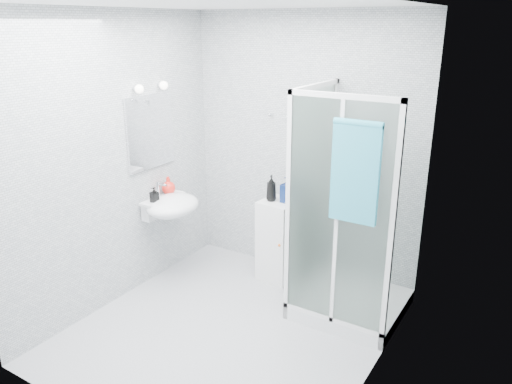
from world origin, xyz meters
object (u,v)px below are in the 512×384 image
Objects in this scene: shampoo_bottle_a at (271,188)px; shampoo_bottle_b at (288,189)px; hand_towel at (355,170)px; wall_basin at (171,206)px; storage_cabinet at (279,240)px; soap_dispenser_black at (154,195)px; shower_enclosure at (341,267)px; soap_dispenser_orange at (168,185)px.

shampoo_bottle_b is at bearing 17.15° from shampoo_bottle_a.
shampoo_bottle_b is (-0.92, 0.70, -0.51)m from hand_towel.
wall_basin is 0.68× the size of storage_cabinet.
shampoo_bottle_a is (0.80, 0.57, 0.16)m from wall_basin.
shampoo_bottle_a is at bearing -162.85° from shampoo_bottle_b.
storage_cabinet is 3.11× the size of shampoo_bottle_b.
shampoo_bottle_b is 1.27m from soap_dispenser_black.
shower_enclosure is 1.86m from soap_dispenser_orange.
shower_enclosure is at bearing -13.56° from storage_cabinet.
shampoo_bottle_b is (0.08, 0.03, 0.55)m from storage_cabinet.
shower_enclosure reaches higher than wall_basin.
soap_dispenser_orange reaches higher than soap_dispenser_black.
storage_cabinet is 3.20× the size of shampoo_bottle_a.
storage_cabinet is (-0.78, 0.27, -0.03)m from shower_enclosure.
soap_dispenser_black is (0.06, -0.27, -0.01)m from soap_dispenser_orange.
hand_towel is at bearing 1.76° from soap_dispenser_black.
wall_basin is 2.11× the size of shampoo_bottle_b.
hand_towel reaches higher than soap_dispenser_black.
hand_towel reaches higher than wall_basin.
shower_enclosure is at bearing 6.25° from soap_dispenser_orange.
shower_enclosure reaches higher than hand_towel.
wall_basin reaches higher than storage_cabinet.
shower_enclosure is 1.72m from wall_basin.
shampoo_bottle_b reaches higher than soap_dispenser_orange.
soap_dispenser_orange is (-1.00, -0.47, 0.54)m from storage_cabinet.
shower_enclosure is 2.59× the size of hand_towel.
shower_enclosure is 1.12m from hand_towel.
soap_dispenser_black is (-0.07, -0.14, 0.14)m from wall_basin.
soap_dispenser_orange is at bearing 135.62° from wall_basin.
soap_dispenser_black is at bearing -178.24° from hand_towel.
shampoo_bottle_a reaches higher than soap_dispenser_orange.
shampoo_bottle_b is 1.54× the size of soap_dispenser_orange.
wall_basin is at bearing 65.16° from soap_dispenser_black.
shower_enclosure is 11.60× the size of soap_dispenser_orange.
hand_towel is 4.47× the size of soap_dispenser_orange.
shampoo_bottle_b is at bearing 142.63° from hand_towel.
storage_cabinet is at bearing -159.29° from shampoo_bottle_b.
hand_towel reaches higher than shampoo_bottle_b.
shampoo_bottle_b is at bearing 36.68° from soap_dispenser_black.
shower_enclosure reaches higher than soap_dispenser_orange.
wall_basin is 3.78× the size of soap_dispenser_black.
soap_dispenser_black is at bearing -140.49° from shampoo_bottle_a.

